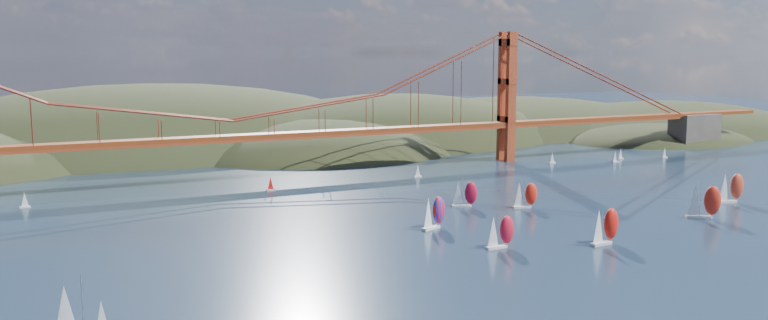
{
  "coord_description": "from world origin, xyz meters",
  "views": [
    {
      "loc": [
        -68.9,
        -84.87,
        46.18
      ],
      "look_at": [
        17.05,
        90.0,
        18.2
      ],
      "focal_mm": 35.0,
      "sensor_mm": 36.0,
      "label": 1
    }
  ],
  "objects_px": {
    "racer_5": "(464,194)",
    "racer_rwb": "(433,212)",
    "racer_3": "(525,195)",
    "racer_4": "(730,187)",
    "racer_2": "(703,201)",
    "racer_1": "(605,226)",
    "racer_0": "(500,231)"
  },
  "relations": [
    {
      "from": "racer_5",
      "to": "racer_rwb",
      "type": "height_order",
      "value": "racer_rwb"
    },
    {
      "from": "racer_3",
      "to": "racer_4",
      "type": "distance_m",
      "value": 65.81
    },
    {
      "from": "racer_rwb",
      "to": "racer_3",
      "type": "bearing_deg",
      "value": -3.33
    },
    {
      "from": "racer_2",
      "to": "racer_5",
      "type": "relative_size",
      "value": 1.22
    },
    {
      "from": "racer_1",
      "to": "racer_3",
      "type": "bearing_deg",
      "value": 71.77
    },
    {
      "from": "racer_3",
      "to": "racer_rwb",
      "type": "height_order",
      "value": "racer_rwb"
    },
    {
      "from": "racer_1",
      "to": "racer_rwb",
      "type": "xyz_separation_m",
      "value": [
        -29.04,
        32.61,
        -0.19
      ]
    },
    {
      "from": "racer_0",
      "to": "racer_3",
      "type": "xyz_separation_m",
      "value": [
        33.66,
        35.3,
        -0.05
      ]
    },
    {
      "from": "racer_rwb",
      "to": "racer_4",
      "type": "bearing_deg",
      "value": -25.61
    },
    {
      "from": "racer_3",
      "to": "racer_4",
      "type": "bearing_deg",
      "value": -6.04
    },
    {
      "from": "racer_3",
      "to": "racer_5",
      "type": "distance_m",
      "value": 18.08
    },
    {
      "from": "racer_0",
      "to": "racer_5",
      "type": "relative_size",
      "value": 1.0
    },
    {
      "from": "racer_4",
      "to": "racer_rwb",
      "type": "height_order",
      "value": "racer_4"
    },
    {
      "from": "racer_5",
      "to": "racer_rwb",
      "type": "distance_m",
      "value": 30.23
    },
    {
      "from": "racer_2",
      "to": "racer_rwb",
      "type": "distance_m",
      "value": 77.49
    },
    {
      "from": "racer_5",
      "to": "racer_rwb",
      "type": "relative_size",
      "value": 0.92
    },
    {
      "from": "racer_0",
      "to": "racer_4",
      "type": "distance_m",
      "value": 96.81
    },
    {
      "from": "racer_rwb",
      "to": "racer_1",
      "type": "bearing_deg",
      "value": -67.94
    },
    {
      "from": "racer_3",
      "to": "racer_5",
      "type": "xyz_separation_m",
      "value": [
        -15.55,
        9.23,
        0.06
      ]
    },
    {
      "from": "racer_1",
      "to": "racer_5",
      "type": "distance_m",
      "value": 53.35
    },
    {
      "from": "racer_5",
      "to": "racer_0",
      "type": "bearing_deg",
      "value": -89.36
    },
    {
      "from": "racer_0",
      "to": "racer_3",
      "type": "bearing_deg",
      "value": 45.87
    },
    {
      "from": "racer_4",
      "to": "racer_5",
      "type": "xyz_separation_m",
      "value": [
        -77.72,
        30.8,
        -0.74
      ]
    },
    {
      "from": "racer_1",
      "to": "racer_3",
      "type": "relative_size",
      "value": 1.15
    },
    {
      "from": "racer_4",
      "to": "racer_1",
      "type": "bearing_deg",
      "value": -153.26
    },
    {
      "from": "racer_1",
      "to": "racer_5",
      "type": "height_order",
      "value": "racer_1"
    },
    {
      "from": "racer_rwb",
      "to": "racer_0",
      "type": "bearing_deg",
      "value": -99.62
    },
    {
      "from": "racer_5",
      "to": "racer_3",
      "type": "bearing_deg",
      "value": -7.91
    },
    {
      "from": "racer_0",
      "to": "racer_2",
      "type": "xyz_separation_m",
      "value": [
        69.84,
        1.6,
        0.9
      ]
    },
    {
      "from": "racer_4",
      "to": "racer_5",
      "type": "bearing_deg",
      "value": 167.83
    },
    {
      "from": "racer_0",
      "to": "racer_1",
      "type": "distance_m",
      "value": 26.16
    },
    {
      "from": "racer_0",
      "to": "racer_rwb",
      "type": "bearing_deg",
      "value": 99.52
    }
  ]
}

